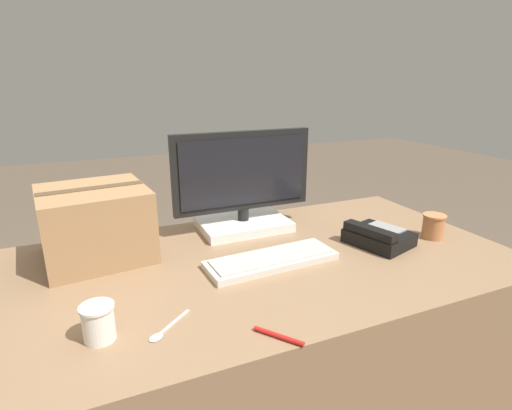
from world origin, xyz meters
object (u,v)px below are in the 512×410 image
Objects in this scene: paper_cup_right at (433,226)px; spoon at (164,331)px; paper_cup_left at (98,322)px; keyboard at (272,260)px; cardboard_box at (96,223)px; pen_marker at (279,336)px; desk_phone at (378,236)px; monitor at (243,191)px.

paper_cup_right is 1.07m from spoon.
keyboard is at bearing 20.55° from paper_cup_left.
pen_marker is at bearing -60.90° from cardboard_box.
paper_cup_right reaches higher than desk_phone.
spoon is 0.34× the size of cardboard_box.
cardboard_box is 0.75m from pen_marker.
desk_phone is at bearing -96.05° from pen_marker.
cardboard_box is at bearing -117.27° from spoon.
cardboard_box is (-0.52, 0.28, 0.11)m from keyboard.
desk_phone is 0.98m from paper_cup_left.
paper_cup_left reaches higher than spoon.
paper_cup_left is 0.49m from cardboard_box.
keyboard is (-0.03, -0.33, -0.14)m from monitor.
paper_cup_right reaches higher than pen_marker.
monitor is at bearing -52.51° from pen_marker.
pen_marker is at bearing -165.64° from desk_phone.
keyboard reaches higher than pen_marker.
pen_marker reaches higher than spoon.
keyboard is 4.81× the size of paper_cup_right.
keyboard is at bearing 170.11° from spoon.
keyboard reaches higher than spoon.
paper_cup_left reaches higher than desk_phone.
desk_phone is 0.69× the size of cardboard_box.
desk_phone is 2.84× the size of paper_cup_left.
keyboard is 0.46m from spoon.
pen_marker is at bearing -105.09° from monitor.
paper_cup_right is at bearing 7.56° from paper_cup_left.
desk_phone is 0.85m from spoon.
keyboard is 1.77× the size of desk_phone.
desk_phone is at bearing -4.94° from keyboard.
paper_cup_right is 0.75× the size of spoon.
monitor is at bearing 5.11° from cardboard_box.
monitor is 0.37m from keyboard.
cardboard_box is (0.02, 0.49, 0.07)m from paper_cup_left.
monitor is 5.11× the size of pen_marker.
desk_phone is 0.24m from paper_cup_right.
cardboard_box reaches higher than paper_cup_left.
pen_marker is at bearing -22.90° from paper_cup_left.
paper_cup_left is 0.42m from pen_marker.
pen_marker is (-0.58, -0.35, -0.02)m from desk_phone.
spoon is at bearing -12.10° from paper_cup_left.
spoon is (-0.40, -0.23, -0.01)m from keyboard.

